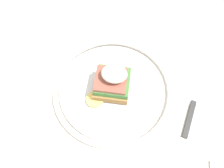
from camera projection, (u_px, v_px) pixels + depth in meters
ground_plane at (108, 149)px, 1.18m from camera, size 6.00×6.00×0.00m
dining_table at (105, 110)px, 0.64m from camera, size 1.15×0.64×0.72m
plate at (112, 89)px, 0.53m from camera, size 0.29×0.29×0.02m
sandwich at (112, 82)px, 0.50m from camera, size 0.10×0.10×0.08m
fork at (42, 78)px, 0.55m from camera, size 0.03×0.14×0.00m
knife at (193, 106)px, 0.52m from camera, size 0.06×0.19×0.01m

